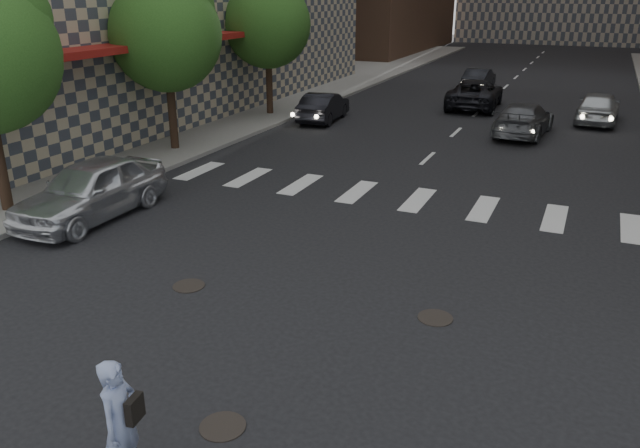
{
  "coord_description": "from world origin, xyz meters",
  "views": [
    {
      "loc": [
        5.61,
        -8.87,
        6.15
      ],
      "look_at": [
        0.46,
        2.76,
        1.3
      ],
      "focal_mm": 35.0,
      "sensor_mm": 36.0,
      "label": 1
    }
  ],
  "objects_px": {
    "tree_b": "(169,30)",
    "traffic_car_b": "(524,119)",
    "skateboarder": "(121,424)",
    "traffic_car_c": "(475,94)",
    "traffic_car_d": "(598,107)",
    "traffic_car_e": "(479,79)",
    "silver_sedan": "(91,190)",
    "traffic_car_a": "(324,107)",
    "tree_c": "(270,20)"
  },
  "relations": [
    {
      "from": "tree_b",
      "to": "traffic_car_a",
      "type": "height_order",
      "value": "tree_b"
    },
    {
      "from": "tree_c",
      "to": "traffic_car_e",
      "type": "distance_m",
      "value": 15.67
    },
    {
      "from": "traffic_car_b",
      "to": "traffic_car_c",
      "type": "height_order",
      "value": "traffic_car_c"
    },
    {
      "from": "tree_b",
      "to": "skateboarder",
      "type": "distance_m",
      "value": 18.59
    },
    {
      "from": "traffic_car_a",
      "to": "traffic_car_e",
      "type": "height_order",
      "value": "traffic_car_a"
    },
    {
      "from": "silver_sedan",
      "to": "traffic_car_a",
      "type": "bearing_deg",
      "value": 87.81
    },
    {
      "from": "tree_b",
      "to": "traffic_car_b",
      "type": "height_order",
      "value": "tree_b"
    },
    {
      "from": "tree_b",
      "to": "silver_sedan",
      "type": "relative_size",
      "value": 1.35
    },
    {
      "from": "traffic_car_a",
      "to": "traffic_car_d",
      "type": "height_order",
      "value": "traffic_car_d"
    },
    {
      "from": "traffic_car_a",
      "to": "traffic_car_b",
      "type": "height_order",
      "value": "traffic_car_b"
    },
    {
      "from": "skateboarder",
      "to": "traffic_car_e",
      "type": "distance_m",
      "value": 36.06
    },
    {
      "from": "skateboarder",
      "to": "traffic_car_b",
      "type": "height_order",
      "value": "skateboarder"
    },
    {
      "from": "traffic_car_a",
      "to": "traffic_car_d",
      "type": "relative_size",
      "value": 0.92
    },
    {
      "from": "traffic_car_d",
      "to": "traffic_car_e",
      "type": "distance_m",
      "value": 10.86
    },
    {
      "from": "traffic_car_c",
      "to": "traffic_car_e",
      "type": "distance_m",
      "value": 6.62
    },
    {
      "from": "tree_b",
      "to": "traffic_car_d",
      "type": "bearing_deg",
      "value": 39.89
    },
    {
      "from": "traffic_car_b",
      "to": "traffic_car_d",
      "type": "height_order",
      "value": "traffic_car_d"
    },
    {
      "from": "tree_c",
      "to": "silver_sedan",
      "type": "relative_size",
      "value": 1.35
    },
    {
      "from": "silver_sedan",
      "to": "traffic_car_d",
      "type": "xyz_separation_m",
      "value": [
        12.72,
        20.07,
        -0.06
      ]
    },
    {
      "from": "tree_c",
      "to": "traffic_car_d",
      "type": "relative_size",
      "value": 1.45
    },
    {
      "from": "silver_sedan",
      "to": "traffic_car_a",
      "type": "distance_m",
      "value": 15.19
    },
    {
      "from": "skateboarder",
      "to": "traffic_car_b",
      "type": "distance_m",
      "value": 23.69
    },
    {
      "from": "traffic_car_d",
      "to": "tree_c",
      "type": "bearing_deg",
      "value": 20.05
    },
    {
      "from": "tree_c",
      "to": "traffic_car_e",
      "type": "xyz_separation_m",
      "value": [
        8.03,
        12.86,
        -3.98
      ]
    },
    {
      "from": "traffic_car_b",
      "to": "tree_b",
      "type": "bearing_deg",
      "value": 39.17
    },
    {
      "from": "traffic_car_d",
      "to": "tree_b",
      "type": "bearing_deg",
      "value": 42.8
    },
    {
      "from": "silver_sedan",
      "to": "traffic_car_e",
      "type": "height_order",
      "value": "silver_sedan"
    },
    {
      "from": "skateboarder",
      "to": "traffic_car_a",
      "type": "xyz_separation_m",
      "value": [
        -7.21,
        22.93,
        -0.31
      ]
    },
    {
      "from": "tree_c",
      "to": "silver_sedan",
      "type": "distance_m",
      "value": 16.04
    },
    {
      "from": "skateboarder",
      "to": "traffic_car_c",
      "type": "height_order",
      "value": "skateboarder"
    },
    {
      "from": "tree_b",
      "to": "traffic_car_d",
      "type": "distance_m",
      "value": 20.15
    },
    {
      "from": "traffic_car_a",
      "to": "traffic_car_e",
      "type": "relative_size",
      "value": 1.03
    },
    {
      "from": "traffic_car_d",
      "to": "traffic_car_e",
      "type": "height_order",
      "value": "traffic_car_d"
    },
    {
      "from": "tree_b",
      "to": "traffic_car_b",
      "type": "relative_size",
      "value": 1.34
    },
    {
      "from": "tree_b",
      "to": "traffic_car_c",
      "type": "bearing_deg",
      "value": 57.8
    },
    {
      "from": "skateboarder",
      "to": "silver_sedan",
      "type": "height_order",
      "value": "skateboarder"
    },
    {
      "from": "traffic_car_a",
      "to": "traffic_car_b",
      "type": "bearing_deg",
      "value": 178.37
    },
    {
      "from": "traffic_car_a",
      "to": "silver_sedan",
      "type": "bearing_deg",
      "value": 82.35
    },
    {
      "from": "traffic_car_a",
      "to": "traffic_car_e",
      "type": "distance_m",
      "value": 14.02
    },
    {
      "from": "traffic_car_b",
      "to": "traffic_car_c",
      "type": "bearing_deg",
      "value": -56.56
    },
    {
      "from": "traffic_car_b",
      "to": "traffic_car_e",
      "type": "relative_size",
      "value": 1.21
    },
    {
      "from": "traffic_car_e",
      "to": "skateboarder",
      "type": "bearing_deg",
      "value": 94.24
    },
    {
      "from": "silver_sedan",
      "to": "traffic_car_e",
      "type": "distance_m",
      "value": 28.79
    },
    {
      "from": "tree_b",
      "to": "skateboarder",
      "type": "xyz_separation_m",
      "value": [
        10.16,
        -15.14,
        -3.65
      ]
    },
    {
      "from": "tree_b",
      "to": "traffic_car_c",
      "type": "height_order",
      "value": "tree_b"
    },
    {
      "from": "silver_sedan",
      "to": "traffic_car_b",
      "type": "height_order",
      "value": "silver_sedan"
    },
    {
      "from": "skateboarder",
      "to": "traffic_car_a",
      "type": "height_order",
      "value": "skateboarder"
    },
    {
      "from": "silver_sedan",
      "to": "tree_c",
      "type": "bearing_deg",
      "value": 98.76
    },
    {
      "from": "skateboarder",
      "to": "traffic_car_b",
      "type": "bearing_deg",
      "value": 77.16
    },
    {
      "from": "traffic_car_c",
      "to": "traffic_car_e",
      "type": "height_order",
      "value": "traffic_car_c"
    }
  ]
}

